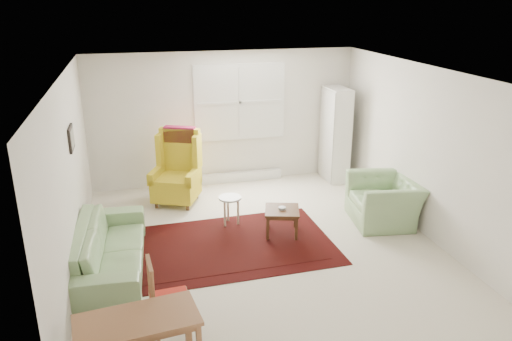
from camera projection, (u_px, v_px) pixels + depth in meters
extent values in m
cube|color=beige|center=(261.00, 245.00, 7.27)|extent=(5.00, 5.50, 0.01)
cube|color=white|center=(262.00, 72.00, 6.44)|extent=(5.00, 5.50, 0.01)
cube|color=silver|center=(224.00, 118.00, 9.37)|extent=(5.00, 0.04, 2.50)
cube|color=silver|center=(342.00, 262.00, 4.34)|extent=(5.00, 0.04, 2.50)
cube|color=silver|center=(70.00, 179.00, 6.28)|extent=(0.04, 5.50, 2.50)
cube|color=silver|center=(423.00, 151.00, 7.43)|extent=(0.04, 5.50, 2.50)
cube|color=white|center=(240.00, 102.00, 9.32)|extent=(1.72, 0.06, 1.42)
cube|color=white|center=(240.00, 102.00, 9.32)|extent=(1.60, 0.02, 1.30)
cube|color=silver|center=(241.00, 176.00, 9.75)|extent=(1.60, 0.12, 0.18)
cube|color=black|center=(71.00, 138.00, 6.61)|extent=(0.03, 0.42, 0.32)
cube|color=tan|center=(72.00, 138.00, 6.61)|extent=(0.01, 0.34, 0.24)
imported|color=#81A56E|center=(109.00, 240.00, 6.48)|extent=(0.97, 2.21, 0.87)
imported|color=#81A56E|center=(384.00, 196.00, 7.89)|extent=(1.11, 1.23, 0.86)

